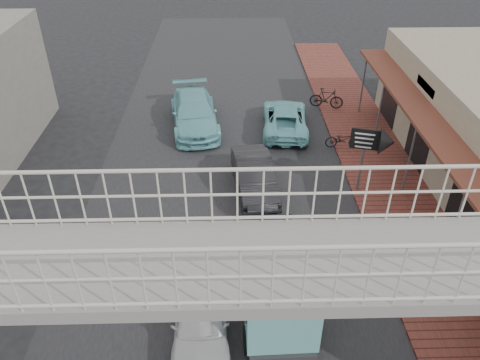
{
  "coord_description": "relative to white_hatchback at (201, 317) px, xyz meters",
  "views": [
    {
      "loc": [
        0.32,
        -9.45,
        10.44
      ],
      "look_at": [
        0.65,
        3.39,
        1.8
      ],
      "focal_mm": 35.0,
      "sensor_mm": 36.0,
      "label": 1
    }
  ],
  "objects": [
    {
      "name": "ground",
      "position": [
        0.5,
        1.26,
        -0.63
      ],
      "size": [
        120.0,
        120.0,
        0.0
      ],
      "primitive_type": "plane",
      "color": "black",
      "rests_on": "ground"
    },
    {
      "name": "road_strip",
      "position": [
        0.5,
        1.26,
        -0.62
      ],
      "size": [
        10.0,
        60.0,
        0.01
      ],
      "primitive_type": "cube",
      "color": "black",
      "rests_on": "ground"
    },
    {
      "name": "sidewalk",
      "position": [
        7.0,
        4.26,
        -0.58
      ],
      "size": [
        3.0,
        40.0,
        0.1
      ],
      "primitive_type": "cube",
      "color": "brown",
      "rests_on": "ground"
    },
    {
      "name": "footbridge",
      "position": [
        0.5,
        -2.74,
        2.55
      ],
      "size": [
        16.4,
        2.4,
        6.34
      ],
      "color": "gray",
      "rests_on": "ground"
    },
    {
      "name": "white_hatchback",
      "position": [
        0.0,
        0.0,
        0.0
      ],
      "size": [
        1.59,
        3.73,
        1.26
      ],
      "primitive_type": "imported",
      "rotation": [
        0.0,
        0.0,
        0.03
      ],
      "color": "silver",
      "rests_on": "ground"
    },
    {
      "name": "dark_sedan",
      "position": [
        1.75,
        6.59,
        0.02
      ],
      "size": [
        1.8,
        4.09,
        1.31
      ],
      "primitive_type": "imported",
      "rotation": [
        0.0,
        0.0,
        0.11
      ],
      "color": "black",
      "rests_on": "ground"
    },
    {
      "name": "angkot_curb",
      "position": [
        3.44,
        11.56,
        -0.02
      ],
      "size": [
        2.35,
        4.52,
        1.22
      ],
      "primitive_type": "imported",
      "rotation": [
        0.0,
        0.0,
        3.07
      ],
      "color": "#6DB8BD",
      "rests_on": "ground"
    },
    {
      "name": "angkot_far",
      "position": [
        -0.83,
        12.0,
        0.11
      ],
      "size": [
        2.75,
        5.34,
        1.48
      ],
      "primitive_type": "imported",
      "rotation": [
        0.0,
        0.0,
        0.14
      ],
      "color": "#70BDC3",
      "rests_on": "ground"
    },
    {
      "name": "angkot_van",
      "position": [
        2.0,
        0.77,
        0.63
      ],
      "size": [
        1.98,
        4.1,
        1.98
      ],
      "rotation": [
        0.0,
        0.0,
        0.03
      ],
      "color": "black",
      "rests_on": "ground"
    },
    {
      "name": "motorcycle_near",
      "position": [
        5.8,
        9.65,
        -0.12
      ],
      "size": [
        1.57,
        0.59,
        0.82
      ],
      "primitive_type": "imported",
      "rotation": [
        0.0,
        0.0,
        1.54
      ],
      "color": "black",
      "rests_on": "sidewalk"
    },
    {
      "name": "motorcycle_far",
      "position": [
        5.8,
        13.77,
        -0.02
      ],
      "size": [
        1.77,
        0.93,
        1.02
      ],
      "primitive_type": "imported",
      "rotation": [
        0.0,
        0.0,
        1.3
      ],
      "color": "black",
      "rests_on": "sidewalk"
    },
    {
      "name": "arrow_sign",
      "position": [
        6.33,
        6.2,
        1.65
      ],
      "size": [
        1.63,
        1.08,
        2.7
      ],
      "rotation": [
        0.0,
        0.0,
        -0.27
      ],
      "color": "#59595B",
      "rests_on": "sidewalk"
    }
  ]
}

